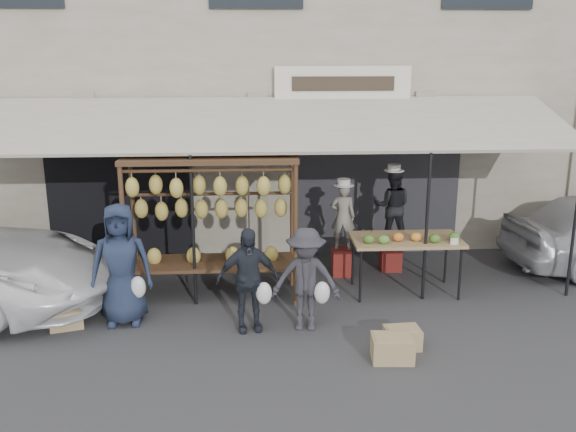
# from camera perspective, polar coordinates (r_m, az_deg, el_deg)

# --- Properties ---
(ground_plane) EXTENTS (90.00, 90.00, 0.00)m
(ground_plane) POSITION_cam_1_polar(r_m,az_deg,el_deg) (8.88, -2.21, -10.58)
(ground_plane) COLOR #2D2D30
(shophouse) EXTENTS (24.00, 6.15, 7.30)m
(shophouse) POSITION_cam_1_polar(r_m,az_deg,el_deg) (14.48, -2.93, 14.42)
(shophouse) COLOR #B1A79A
(shophouse) RESTS_ON ground_plane
(awning) EXTENTS (10.00, 2.35, 2.92)m
(awning) POSITION_cam_1_polar(r_m,az_deg,el_deg) (10.35, -2.58, 8.07)
(awning) COLOR beige
(awning) RESTS_ON ground_plane
(banana_rack) EXTENTS (2.60, 0.90, 2.24)m
(banana_rack) POSITION_cam_1_polar(r_m,az_deg,el_deg) (9.69, -6.86, 1.41)
(banana_rack) COLOR #342213
(banana_rack) RESTS_ON ground_plane
(produce_table) EXTENTS (1.70, 0.90, 1.04)m
(produce_table) POSITION_cam_1_polar(r_m,az_deg,el_deg) (10.15, 10.52, -2.18)
(produce_table) COLOR #9C8456
(produce_table) RESTS_ON ground_plane
(vendor_left) EXTENTS (0.46, 0.34, 1.13)m
(vendor_left) POSITION_cam_1_polar(r_m,az_deg,el_deg) (10.76, 4.90, -0.04)
(vendor_left) COLOR gray
(vendor_left) RESTS_ON stool_left
(vendor_right) EXTENTS (0.73, 0.62, 1.30)m
(vendor_right) POSITION_cam_1_polar(r_m,az_deg,el_deg) (11.09, 9.27, 0.87)
(vendor_right) COLOR black
(vendor_right) RESTS_ON stool_right
(customer_left) EXTENTS (0.89, 0.61, 1.74)m
(customer_left) POSITION_cam_1_polar(r_m,az_deg,el_deg) (9.24, -14.60, -4.19)
(customer_left) COLOR #1E283F
(customer_left) RESTS_ON ground_plane
(customer_mid) EXTENTS (0.90, 0.48, 1.46)m
(customer_mid) POSITION_cam_1_polar(r_m,az_deg,el_deg) (8.80, -3.62, -5.67)
(customer_mid) COLOR #242832
(customer_mid) RESTS_ON ground_plane
(customer_right) EXTENTS (1.00, 0.66, 1.46)m
(customer_right) POSITION_cam_1_polar(r_m,az_deg,el_deg) (8.80, 1.59, -5.66)
(customer_right) COLOR #2F2E34
(customer_right) RESTS_ON ground_plane
(stool_left) EXTENTS (0.33, 0.33, 0.47)m
(stool_left) POSITION_cam_1_polar(r_m,az_deg,el_deg) (11.00, 4.81, -4.06)
(stool_left) COLOR maroon
(stool_left) RESTS_ON ground_plane
(stool_right) EXTENTS (0.45, 0.45, 0.50)m
(stool_right) POSITION_cam_1_polar(r_m,az_deg,el_deg) (11.34, 9.08, -3.53)
(stool_right) COLOR maroon
(stool_right) RESTS_ON ground_plane
(crate_near_a) EXTENTS (0.54, 0.42, 0.31)m
(crate_near_a) POSITION_cam_1_polar(r_m,az_deg,el_deg) (8.31, 9.26, -11.53)
(crate_near_a) COLOR tan
(crate_near_a) RESTS_ON ground_plane
(crate_near_b) EXTENTS (0.47, 0.37, 0.27)m
(crate_near_b) POSITION_cam_1_polar(r_m,az_deg,el_deg) (8.64, 10.13, -10.62)
(crate_near_b) COLOR tan
(crate_near_b) RESTS_ON ground_plane
(crate_far) EXTENTS (0.53, 0.45, 0.27)m
(crate_far) POSITION_cam_1_polar(r_m,az_deg,el_deg) (9.59, -19.12, -8.56)
(crate_far) COLOR tan
(crate_far) RESTS_ON ground_plane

